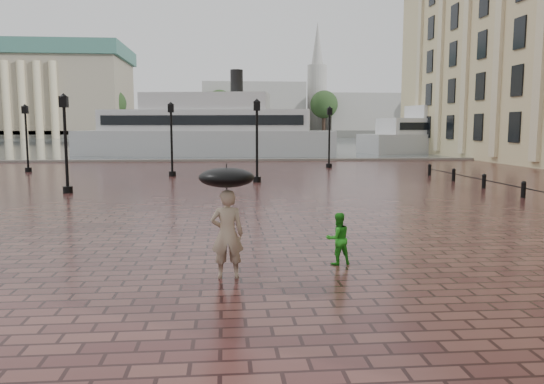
# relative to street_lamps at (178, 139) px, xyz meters

# --- Properties ---
(ground) EXTENTS (300.00, 300.00, 0.00)m
(ground) POSITION_rel_street_lamps_xyz_m (1.60, -17.60, -2.33)
(ground) COLOR #3C1C1B
(ground) RESTS_ON ground
(harbour_water) EXTENTS (240.00, 240.00, 0.00)m
(harbour_water) POSITION_rel_street_lamps_xyz_m (1.60, 74.40, -2.33)
(harbour_water) COLOR #41494F
(harbour_water) RESTS_ON ground
(quay_edge) EXTENTS (80.00, 0.60, 0.30)m
(quay_edge) POSITION_rel_street_lamps_xyz_m (1.60, 14.40, -2.33)
(quay_edge) COLOR slate
(quay_edge) RESTS_ON ground
(far_shore) EXTENTS (300.00, 60.00, 2.00)m
(far_shore) POSITION_rel_street_lamps_xyz_m (1.60, 142.40, -1.33)
(far_shore) COLOR #4C4C47
(far_shore) RESTS_ON ground
(museum) EXTENTS (57.00, 32.50, 26.00)m
(museum) POSITION_rel_street_lamps_xyz_m (-53.40, 127.01, 11.58)
(museum) COLOR gray
(museum) RESTS_ON ground
(distant_skyline) EXTENTS (102.50, 22.00, 33.00)m
(distant_skyline) POSITION_rel_street_lamps_xyz_m (49.74, 132.40, 7.13)
(distant_skyline) COLOR #9F9D96
(distant_skyline) RESTS_ON ground
(far_trees) EXTENTS (188.00, 8.00, 13.50)m
(far_trees) POSITION_rel_street_lamps_xyz_m (1.60, 120.40, 7.09)
(far_trees) COLOR #2D2119
(far_trees) RESTS_ON ground
(bollard_row) EXTENTS (0.22, 21.22, 0.73)m
(bollard_row) POSITION_rel_street_lamps_xyz_m (15.60, -11.10, -1.93)
(bollard_row) COLOR black
(bollard_row) RESTS_ON ground
(street_lamps) EXTENTS (21.44, 14.44, 4.40)m
(street_lamps) POSITION_rel_street_lamps_xyz_m (0.00, 0.00, 0.00)
(street_lamps) COLOR black
(street_lamps) RESTS_ON ground
(adult_pedestrian) EXTENTS (0.66, 0.44, 1.80)m
(adult_pedestrian) POSITION_rel_street_lamps_xyz_m (2.87, -22.19, -1.43)
(adult_pedestrian) COLOR tan
(adult_pedestrian) RESTS_ON ground
(child_pedestrian) EXTENTS (0.65, 0.56, 1.15)m
(child_pedestrian) POSITION_rel_street_lamps_xyz_m (5.31, -21.32, -1.75)
(child_pedestrian) COLOR #239A1C
(child_pedestrian) RESTS_ON ground
(ferry_near) EXTENTS (27.93, 11.14, 8.92)m
(ferry_near) POSITION_rel_street_lamps_xyz_m (0.96, 24.19, 0.36)
(ferry_near) COLOR #B8B8B8
(ferry_near) RESTS_ON ground
(ferry_far) EXTENTS (23.45, 10.07, 7.48)m
(ferry_far) POSITION_rel_street_lamps_xyz_m (30.07, 28.67, -0.08)
(ferry_far) COLOR #B8B8B8
(ferry_far) RESTS_ON ground
(umbrella) EXTENTS (1.10, 1.10, 1.17)m
(umbrella) POSITION_rel_street_lamps_xyz_m (2.87, -22.19, -0.29)
(umbrella) COLOR black
(umbrella) RESTS_ON ground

